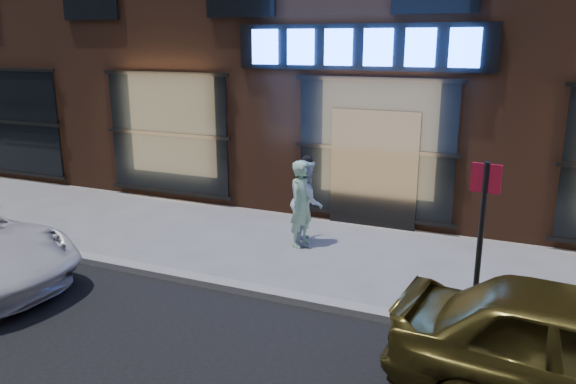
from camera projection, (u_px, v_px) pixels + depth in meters
ground at (301, 303)px, 8.22m from camera, size 90.00×90.00×0.00m
curb at (301, 300)px, 8.20m from camera, size 60.00×0.25×0.12m
man_bowtie at (302, 204)px, 10.36m from camera, size 0.52×0.67×1.61m
man_cap at (306, 201)px, 10.56m from camera, size 0.85×0.95×1.61m
sign_post at (481, 233)px, 7.03m from camera, size 0.37×0.09×2.30m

